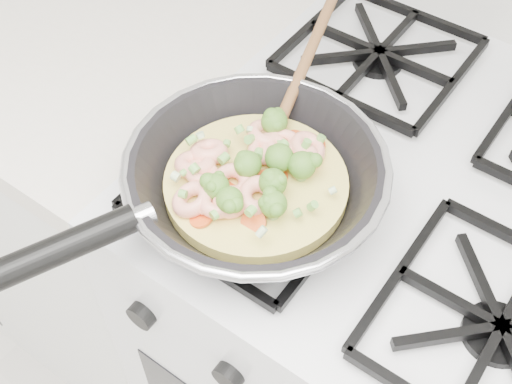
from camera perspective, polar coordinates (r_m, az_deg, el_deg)
The scene contains 3 objects.
stove at distance 1.17m, azimuth 10.36°, elevation -12.80°, with size 0.60×0.60×0.92m.
counter_left at distance 1.49m, azimuth -17.39°, elevation 3.75°, with size 1.00×0.60×0.90m.
skillet at distance 0.70m, azimuth -0.34°, elevation 1.35°, with size 0.29×0.63×0.09m.
Camera 1 is at (0.13, 1.17, 1.49)m, focal length 45.50 mm.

